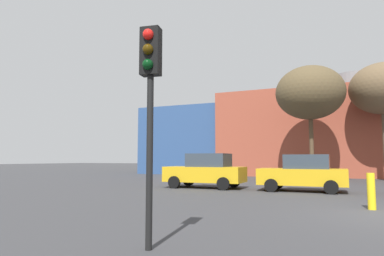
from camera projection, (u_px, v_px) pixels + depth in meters
building_backdrop at (357, 136)px, 33.55m from camera, size 43.84×12.88×10.06m
parked_car_0 at (206, 171)px, 18.72m from camera, size 4.38×2.14×1.90m
parked_car_1 at (303, 173)px, 16.66m from camera, size 4.19×2.05×1.81m
traffic_light_near_left at (150, 84)px, 6.15m from camera, size 0.39×0.38×4.02m
bare_tree_0 at (383, 89)px, 25.47m from camera, size 4.90×4.90×8.89m
bare_tree_1 at (310, 93)px, 25.43m from camera, size 5.07×5.07×8.62m
bollard_yellow_0 at (371, 191)px, 10.65m from camera, size 0.24×0.24×1.15m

